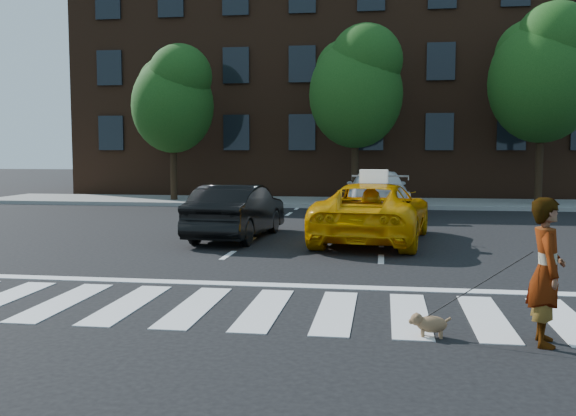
{
  "coord_description": "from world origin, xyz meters",
  "views": [
    {
      "loc": [
        1.62,
        -8.64,
        2.23
      ],
      "look_at": [
        -0.2,
        3.59,
        1.1
      ],
      "focal_mm": 40.0,
      "sensor_mm": 36.0,
      "label": 1
    }
  ],
  "objects_px": {
    "tree_mid": "(357,83)",
    "woman": "(546,272)",
    "taxi": "(374,212)",
    "white_suv": "(377,192)",
    "tree_right": "(543,69)",
    "black_sedan": "(237,211)",
    "dog": "(429,323)",
    "tree_left": "(173,96)"
  },
  "relations": [
    {
      "from": "tree_right",
      "to": "white_suv",
      "type": "height_order",
      "value": "tree_right"
    },
    {
      "from": "white_suv",
      "to": "tree_right",
      "type": "bearing_deg",
      "value": -156.66
    },
    {
      "from": "white_suv",
      "to": "dog",
      "type": "distance_m",
      "value": 15.03
    },
    {
      "from": "black_sedan",
      "to": "dog",
      "type": "relative_size",
      "value": 8.23
    },
    {
      "from": "tree_mid",
      "to": "dog",
      "type": "relative_size",
      "value": 14.11
    },
    {
      "from": "white_suv",
      "to": "taxi",
      "type": "bearing_deg",
      "value": 87.19
    },
    {
      "from": "taxi",
      "to": "woman",
      "type": "distance_m",
      "value": 8.36
    },
    {
      "from": "white_suv",
      "to": "dog",
      "type": "bearing_deg",
      "value": 90.17
    },
    {
      "from": "tree_mid",
      "to": "taxi",
      "type": "distance_m",
      "value": 10.85
    },
    {
      "from": "tree_left",
      "to": "tree_mid",
      "type": "distance_m",
      "value": 7.51
    },
    {
      "from": "tree_mid",
      "to": "tree_right",
      "type": "distance_m",
      "value": 7.01
    },
    {
      "from": "tree_right",
      "to": "taxi",
      "type": "distance_m",
      "value": 12.58
    },
    {
      "from": "taxi",
      "to": "white_suv",
      "type": "height_order",
      "value": "white_suv"
    },
    {
      "from": "tree_mid",
      "to": "tree_left",
      "type": "bearing_deg",
      "value": 180.0
    },
    {
      "from": "tree_mid",
      "to": "woman",
      "type": "xyz_separation_m",
      "value": [
        2.94,
        -18.1,
        -4.0
      ]
    },
    {
      "from": "tree_left",
      "to": "dog",
      "type": "height_order",
      "value": "tree_left"
    },
    {
      "from": "dog",
      "to": "white_suv",
      "type": "bearing_deg",
      "value": 92.02
    },
    {
      "from": "black_sedan",
      "to": "tree_left",
      "type": "bearing_deg",
      "value": -58.7
    },
    {
      "from": "tree_right",
      "to": "white_suv",
      "type": "bearing_deg",
      "value": -153.86
    },
    {
      "from": "tree_left",
      "to": "woman",
      "type": "height_order",
      "value": "tree_left"
    },
    {
      "from": "tree_left",
      "to": "black_sedan",
      "type": "distance_m",
      "value": 11.78
    },
    {
      "from": "white_suv",
      "to": "black_sedan",
      "type": "bearing_deg",
      "value": 61.24
    },
    {
      "from": "tree_left",
      "to": "taxi",
      "type": "relative_size",
      "value": 1.26
    },
    {
      "from": "black_sedan",
      "to": "dog",
      "type": "xyz_separation_m",
      "value": [
        4.18,
        -8.01,
        -0.51
      ]
    },
    {
      "from": "tree_right",
      "to": "dog",
      "type": "height_order",
      "value": "tree_right"
    },
    {
      "from": "tree_mid",
      "to": "taxi",
      "type": "height_order",
      "value": "tree_mid"
    },
    {
      "from": "tree_mid",
      "to": "dog",
      "type": "bearing_deg",
      "value": -84.78
    },
    {
      "from": "tree_left",
      "to": "white_suv",
      "type": "distance_m",
      "value": 9.63
    },
    {
      "from": "tree_right",
      "to": "dog",
      "type": "relative_size",
      "value": 15.31
    },
    {
      "from": "tree_right",
      "to": "black_sedan",
      "type": "height_order",
      "value": "tree_right"
    },
    {
      "from": "tree_mid",
      "to": "tree_right",
      "type": "height_order",
      "value": "tree_right"
    },
    {
      "from": "tree_right",
      "to": "black_sedan",
      "type": "bearing_deg",
      "value": -133.65
    },
    {
      "from": "tree_mid",
      "to": "tree_right",
      "type": "bearing_deg",
      "value": -0.0
    },
    {
      "from": "tree_left",
      "to": "tree_right",
      "type": "bearing_deg",
      "value": -0.0
    },
    {
      "from": "tree_left",
      "to": "white_suv",
      "type": "xyz_separation_m",
      "value": [
        8.37,
        -3.01,
        -3.69
      ]
    },
    {
      "from": "tree_right",
      "to": "taxi",
      "type": "xyz_separation_m",
      "value": [
        -6.13,
        -10.0,
        -4.55
      ]
    },
    {
      "from": "tree_left",
      "to": "dog",
      "type": "bearing_deg",
      "value": -63.07
    },
    {
      "from": "tree_mid",
      "to": "black_sedan",
      "type": "xyz_separation_m",
      "value": [
        -2.53,
        -10.0,
        -4.17
      ]
    },
    {
      "from": "woman",
      "to": "tree_mid",
      "type": "bearing_deg",
      "value": 13.63
    },
    {
      "from": "tree_left",
      "to": "tree_mid",
      "type": "height_order",
      "value": "tree_mid"
    },
    {
      "from": "white_suv",
      "to": "tree_mid",
      "type": "bearing_deg",
      "value": -76.76
    },
    {
      "from": "taxi",
      "to": "tree_right",
      "type": "bearing_deg",
      "value": -114.33
    }
  ]
}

